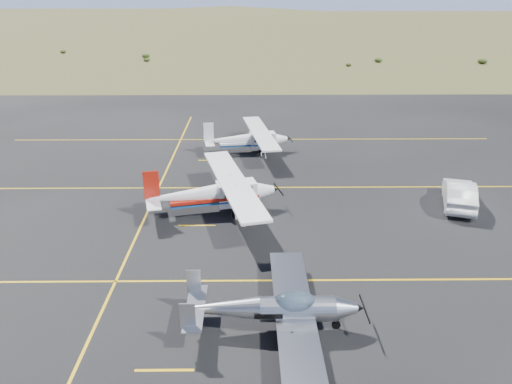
% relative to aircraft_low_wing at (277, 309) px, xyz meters
% --- Properties ---
extents(ground, '(1600.00, 1600.00, 0.00)m').
position_rel_aircraft_low_wing_xyz_m(ground, '(-0.86, 1.38, -0.93)').
color(ground, '#383D1C').
rests_on(ground, ground).
extents(apron, '(72.00, 72.00, 0.02)m').
position_rel_aircraft_low_wing_xyz_m(apron, '(-0.86, 8.38, -0.93)').
color(apron, black).
rests_on(apron, ground).
extents(aircraft_low_wing, '(6.35, 8.89, 1.94)m').
position_rel_aircraft_low_wing_xyz_m(aircraft_low_wing, '(0.00, 0.00, 0.00)').
color(aircraft_low_wing, silver).
rests_on(aircraft_low_wing, apron).
extents(aircraft_cessna, '(7.17, 11.04, 2.80)m').
position_rel_aircraft_low_wing_xyz_m(aircraft_cessna, '(-3.03, 10.59, 0.31)').
color(aircraft_cessna, white).
rests_on(aircraft_cessna, apron).
extents(aircraft_plain, '(5.95, 9.81, 2.47)m').
position_rel_aircraft_low_wing_xyz_m(aircraft_plain, '(-1.17, 21.81, 0.17)').
color(aircraft_plain, white).
rests_on(aircraft_plain, apron).
extents(sedan, '(2.93, 4.95, 1.54)m').
position_rel_aircraft_low_wing_xyz_m(sedan, '(11.20, 11.35, -0.15)').
color(sedan, silver).
rests_on(sedan, apron).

